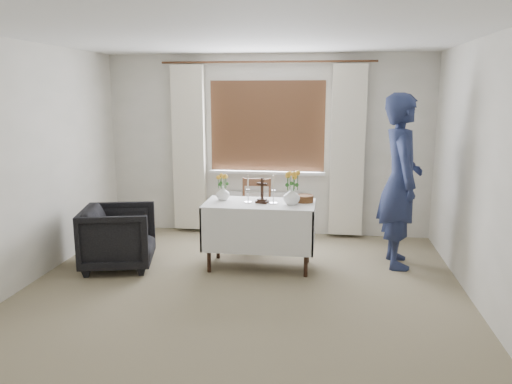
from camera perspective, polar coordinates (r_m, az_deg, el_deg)
ground at (r=4.90m, az=-2.22°, el=-12.60°), size 5.00×5.00×0.00m
altar_table at (r=5.72m, az=0.41°, el=-4.96°), size 1.24×0.64×0.76m
wooden_chair at (r=6.45m, az=-0.13°, el=-2.50°), size 0.41×0.41×0.88m
armchair at (r=5.94m, az=-15.43°, el=-4.98°), size 0.94×0.93×0.72m
person at (r=5.90m, az=16.17°, el=1.19°), size 0.51×0.75×1.98m
radiator at (r=7.07m, az=1.21°, el=-2.42°), size 1.10×0.10×0.60m
wooden_cross at (r=5.58m, az=0.71°, el=0.18°), size 0.15×0.13×0.29m
candlestick_left at (r=5.60m, az=-0.92°, el=0.35°), size 0.11×0.11×0.31m
candlestick_right at (r=5.55m, az=2.01°, el=0.27°), size 0.10×0.10×0.32m
flower_vase_left at (r=5.76m, az=-3.81°, el=-0.11°), size 0.17×0.17×0.17m
flower_vase_right at (r=5.53m, az=4.09°, el=-0.43°), size 0.24×0.24×0.20m
wicker_basket at (r=5.68m, az=5.53°, el=-0.74°), size 0.23×0.23×0.08m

